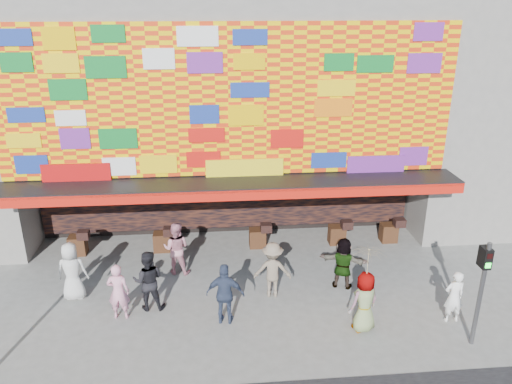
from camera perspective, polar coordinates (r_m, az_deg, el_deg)
ground at (r=14.74m, az=-2.13°, el=-14.61°), size 90.00×90.00×0.00m
shop_building at (r=20.41m, az=-3.62°, el=11.60°), size 15.20×9.40×10.00m
signal_right at (r=14.15m, az=24.46°, el=-9.45°), size 0.22×0.20×3.00m
ped_a at (r=16.25m, az=-20.28°, el=-8.49°), size 0.91×0.59×1.86m
ped_b at (r=14.96m, az=-15.46°, el=-10.92°), size 0.65×0.44×1.72m
ped_c at (r=15.14m, az=-12.22°, el=-9.86°), size 0.92×0.73×1.87m
ped_d at (r=15.42m, az=1.90°, el=-8.88°), size 1.22×0.79×1.79m
ped_e at (r=14.24m, az=-3.53°, el=-11.57°), size 1.15×0.64×1.85m
ped_f at (r=16.11m, az=9.94°, el=-8.01°), size 1.64×1.05×1.69m
ped_g at (r=14.27m, az=12.30°, el=-12.17°), size 1.01×0.83×1.78m
ped_h at (r=15.39m, az=21.69°, el=-11.05°), size 0.60×0.41×1.59m
ped_i at (r=16.83m, az=-9.11°, el=-6.37°), size 1.00×0.84×1.81m
parasol at (r=13.64m, az=12.70°, el=-7.85°), size 0.97×0.99×1.78m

